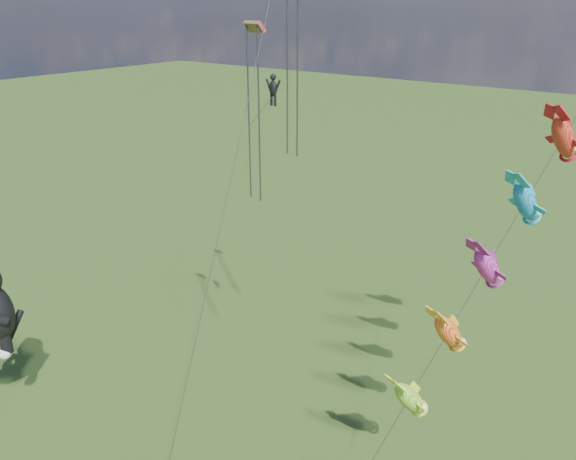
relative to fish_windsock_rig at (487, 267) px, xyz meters
The scene contains 3 objects.
ground 26.04m from the fish_windsock_rig, 150.25° to the right, with size 300.00×300.00×0.00m, color #1C390E.
fish_windsock_rig is the anchor object (origin of this frame).
parafoil_rig 13.22m from the fish_windsock_rig, 159.94° to the right, with size 5.29×16.97×27.48m.
Camera 1 is at (27.19, -12.55, 22.58)m, focal length 35.00 mm.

